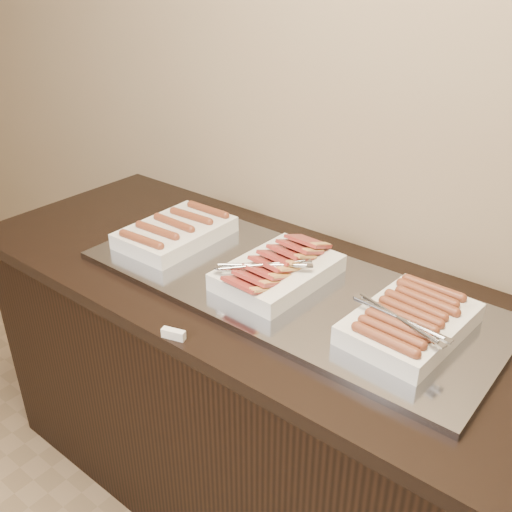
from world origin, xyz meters
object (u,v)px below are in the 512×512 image
(counter, at_px, (274,405))
(dish_left, at_px, (176,231))
(dish_center, at_px, (277,270))
(dish_right, at_px, (409,321))
(warming_tray, at_px, (285,286))

(counter, bearing_deg, dish_left, 180.00)
(dish_left, relative_size, dish_center, 0.96)
(counter, relative_size, dish_left, 5.83)
(dish_left, height_order, dish_right, dish_right)
(dish_center, distance_m, dish_right, 0.40)
(warming_tray, bearing_deg, dish_right, -0.66)
(counter, height_order, dish_right, dish_right)
(counter, xyz_separation_m, dish_right, (0.40, -0.00, 0.50))
(warming_tray, distance_m, dish_right, 0.38)
(dish_left, bearing_deg, dish_center, -1.58)
(dish_left, bearing_deg, warming_tray, -0.98)
(dish_left, distance_m, dish_right, 0.81)
(warming_tray, relative_size, dish_center, 3.27)
(warming_tray, xyz_separation_m, dish_left, (-0.44, 0.00, 0.04))
(dish_center, bearing_deg, dish_left, -178.51)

